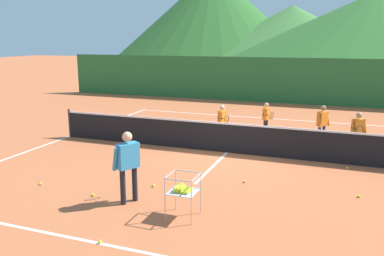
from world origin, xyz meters
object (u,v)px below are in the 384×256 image
Objects in this scene: instructor at (128,160)px; tennis_ball_9 at (347,168)px; ball_cart at (182,189)px; tennis_ball_2 at (153,186)px; tennis_ball_6 at (100,242)px; tennis_ball_0 at (41,184)px; student_1 at (266,116)px; tennis_ball_1 at (359,196)px; tennis_net at (227,137)px; student_3 at (358,129)px; tennis_ball_7 at (93,195)px; student_0 at (222,119)px; student_2 at (322,121)px; tennis_ball_11 at (129,165)px; tennis_ball_8 at (245,181)px.

instructor is 23.79× the size of tennis_ball_9.
tennis_ball_2 is at bearing 134.63° from ball_cart.
ball_cart is 13.22× the size of tennis_ball_6.
tennis_ball_0 is 2.84m from tennis_ball_2.
student_1 is 18.15× the size of tennis_ball_1.
ball_cart is (0.40, -4.89, 0.09)m from tennis_net.
tennis_net reaches higher than tennis_ball_0.
student_3 is 8.30m from tennis_ball_7.
tennis_ball_1 is 1.00× the size of tennis_ball_6.
tennis_net reaches higher than ball_cart.
student_0 is at bearing 90.46° from tennis_ball_6.
student_1 is at bearing 42.14° from student_0.
instructor is at bearing -93.29° from student_0.
student_3 reaches higher than tennis_ball_6.
student_2 is at bearing 56.94° from tennis_ball_2.
student_0 is 6.58m from ball_cart.
tennis_ball_9 is at bearing 54.21° from ball_cart.
tennis_net is at bearing 76.05° from tennis_ball_2.
tennis_ball_0 is (-2.61, 0.17, -0.94)m from instructor.
student_2 is at bearing 36.41° from tennis_net.
ball_cart is 13.22× the size of tennis_ball_11.
student_3 is 4.72m from tennis_ball_8.
student_2 is 20.25× the size of tennis_ball_1.
tennis_ball_7 is at bearing 173.01° from ball_cart.
tennis_ball_2 is at bearing -134.47° from student_3.
student_3 reaches higher than tennis_ball_7.
tennis_ball_6 is (-0.57, -6.43, -0.47)m from tennis_net.
student_1 is at bearing 158.84° from student_2.
tennis_ball_9 is at bearing -7.03° from tennis_net.
tennis_ball_0 is 3.62m from tennis_ball_6.
tennis_ball_6 is at bearing -124.93° from tennis_ball_9.
tennis_ball_7 is at bearing -112.87° from tennis_net.
tennis_ball_1 is 5.88m from tennis_ball_6.
tennis_ball_11 is (-1.26, 2.24, -0.94)m from instructor.
tennis_net is at bearing -143.59° from student_2.
tennis_ball_9 is at bearing 39.96° from tennis_ball_8.
tennis_ball_6 and tennis_ball_8 have the same top height.
tennis_ball_6 is (-4.44, -7.70, -0.77)m from student_3.
tennis_ball_11 is at bearing -112.15° from student_0.
ball_cart reaches higher than tennis_ball_7.
student_0 is at bearing 175.74° from student_3.
instructor is at bearing -3.70° from tennis_ball_0.
tennis_ball_8 is at bearing 22.13° from tennis_ball_0.
student_1 is at bearing 75.86° from tennis_ball_2.
tennis_ball_0 is at bearing 146.63° from tennis_ball_6.
instructor is 23.79× the size of tennis_ball_7.
student_2 is (3.40, 0.44, 0.07)m from student_0.
tennis_net reaches higher than tennis_ball_8.
student_0 is at bearing -137.86° from student_1.
student_1 reaches higher than tennis_ball_11.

